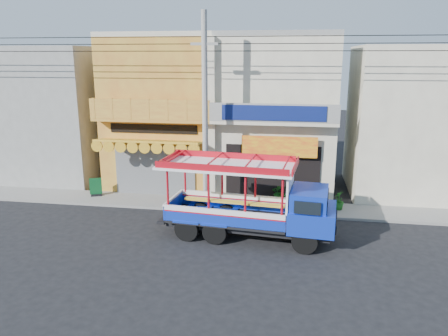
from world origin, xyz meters
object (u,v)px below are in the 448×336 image
(potted_plant_b, at_px, (311,197))
(green_sign, at_px, (96,188))
(songthaew_truck, at_px, (261,202))
(potted_plant_a, at_px, (281,193))
(utility_pole, at_px, (208,104))
(potted_plant_c, at_px, (339,200))

(potted_plant_b, bearing_deg, green_sign, 74.39)
(songthaew_truck, bearing_deg, potted_plant_a, 81.34)
(potted_plant_b, bearing_deg, songthaew_truck, 135.44)
(green_sign, bearing_deg, utility_pole, -8.49)
(utility_pole, distance_m, potted_plant_a, 5.67)
(utility_pole, bearing_deg, green_sign, 171.51)
(utility_pole, bearing_deg, potted_plant_b, 12.44)
(utility_pole, relative_size, potted_plant_a, 28.00)
(green_sign, bearing_deg, potted_plant_a, 2.85)
(utility_pole, distance_m, songthaew_truck, 5.24)
(potted_plant_a, height_order, potted_plant_b, potted_plant_a)
(green_sign, distance_m, potted_plant_c, 12.11)
(utility_pole, height_order, potted_plant_c, utility_pole)
(songthaew_truck, distance_m, potted_plant_a, 4.42)
(green_sign, relative_size, potted_plant_b, 1.01)
(potted_plant_b, bearing_deg, utility_pole, 86.10)
(green_sign, bearing_deg, potted_plant_b, 0.73)
(green_sign, distance_m, potted_plant_a, 9.40)
(songthaew_truck, bearing_deg, green_sign, 156.46)
(utility_pole, distance_m, potted_plant_b, 6.60)
(songthaew_truck, xyz_separation_m, potted_plant_b, (2.12, 3.95, -0.96))
(utility_pole, xyz_separation_m, potted_plant_c, (6.01, 0.80, -4.47))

